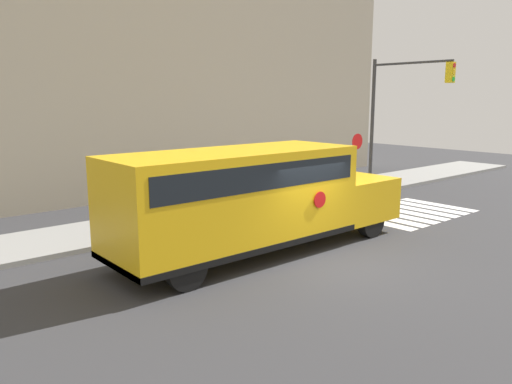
{
  "coord_description": "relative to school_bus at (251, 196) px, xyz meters",
  "views": [
    {
      "loc": [
        -9.57,
        -8.22,
        4.25
      ],
      "look_at": [
        -0.49,
        2.45,
        1.6
      ],
      "focal_mm": 35.0,
      "sensor_mm": 36.0,
      "label": 1
    }
  ],
  "objects": [
    {
      "name": "school_bus",
      "position": [
        0.0,
        0.0,
        0.0
      ],
      "size": [
        9.21,
        2.57,
        2.91
      ],
      "color": "yellow",
      "rests_on": "ground"
    },
    {
      "name": "ground_plane",
      "position": [
        1.09,
        -1.95,
        -1.65
      ],
      "size": [
        60.0,
        60.0,
        0.0
      ],
      "primitive_type": "plane",
      "color": "#333335"
    },
    {
      "name": "traffic_light",
      "position": [
        10.22,
        2.51,
        2.29
      ],
      "size": [
        0.28,
        3.84,
        5.93
      ],
      "color": "#38383A",
      "rests_on": "ground"
    },
    {
      "name": "stop_sign",
      "position": [
        8.96,
        3.53,
        0.14
      ],
      "size": [
        0.68,
        0.1,
        2.73
      ],
      "color": "#38383A",
      "rests_on": "ground"
    },
    {
      "name": "sidewalk_strip",
      "position": [
        1.09,
        4.55,
        -1.57
      ],
      "size": [
        44.0,
        3.0,
        0.15
      ],
      "color": "gray",
      "rests_on": "ground"
    },
    {
      "name": "building_backdrop",
      "position": [
        1.09,
        11.05,
        3.61
      ],
      "size": [
        32.0,
        4.0,
        10.53
      ],
      "color": "#9E937F",
      "rests_on": "ground"
    },
    {
      "name": "crosswalk_stripes",
      "position": [
        7.77,
        0.05,
        -1.64
      ],
      "size": [
        4.7,
        3.2,
        0.01
      ],
      "color": "white",
      "rests_on": "ground"
    }
  ]
}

